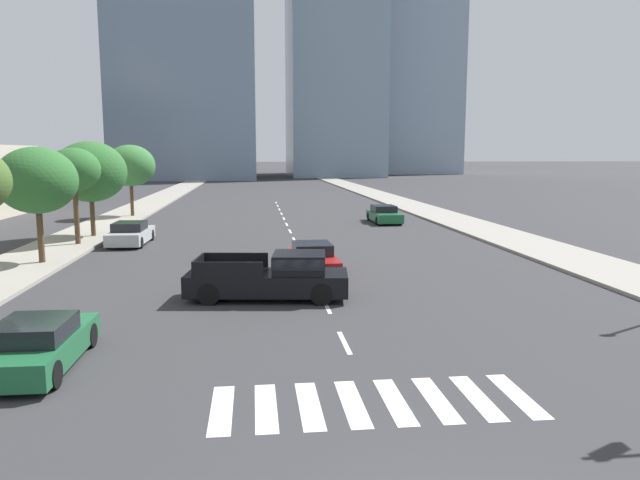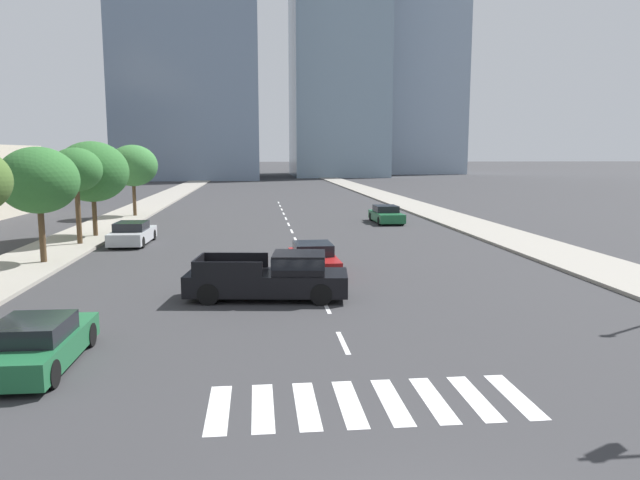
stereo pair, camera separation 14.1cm
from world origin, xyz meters
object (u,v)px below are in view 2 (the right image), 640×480
at_px(sedan_silver_0, 132,234).
at_px(sedan_green_3, 36,344).
at_px(street_tree_third, 76,170).
at_px(street_tree_fourth, 92,172).
at_px(sedan_red_1, 313,260).
at_px(street_tree_fifth, 133,166).
at_px(street_tree_second, 38,180).
at_px(sedan_green_2, 386,215).
at_px(pickup_truck, 275,277).

height_order(sedan_silver_0, sedan_green_3, sedan_silver_0).
bearing_deg(street_tree_third, sedan_silver_0, 8.08).
xyz_separation_m(sedan_silver_0, street_tree_fourth, (-2.82, 2.93, 3.48)).
height_order(sedan_red_1, street_tree_fifth, street_tree_fifth).
height_order(sedan_silver_0, street_tree_second, street_tree_second).
relative_size(street_tree_third, street_tree_fourth, 0.93).
bearing_deg(sedan_green_2, sedan_green_3, -27.56).
distance_m(sedan_silver_0, street_tree_fourth, 5.35).
relative_size(sedan_green_2, street_tree_third, 0.86).
xyz_separation_m(sedan_red_1, street_tree_fifth, (-12.40, 24.61, 3.61)).
bearing_deg(sedan_red_1, sedan_green_2, 156.87).
relative_size(sedan_red_1, sedan_green_2, 0.96).
bearing_deg(sedan_silver_0, street_tree_fifth, 12.27).
bearing_deg(street_tree_fifth, sedan_red_1, -63.27).
bearing_deg(street_tree_fifth, street_tree_fourth, -90.00).
bearing_deg(street_tree_fifth, street_tree_third, -90.00).
xyz_separation_m(sedan_silver_0, street_tree_second, (-2.82, -6.19, 3.34)).
bearing_deg(street_tree_third, street_tree_fifth, 90.00).
xyz_separation_m(pickup_truck, street_tree_second, (-10.60, 7.75, 3.14)).
distance_m(street_tree_second, street_tree_fifth, 21.28).
height_order(street_tree_second, street_tree_fourth, street_tree_fourth).
height_order(sedan_green_2, street_tree_fourth, street_tree_fourth).
bearing_deg(sedan_silver_0, street_tree_fourth, 45.62).
bearing_deg(sedan_green_2, street_tree_second, -52.41).
height_order(pickup_truck, street_tree_fifth, street_tree_fifth).
distance_m(street_tree_second, street_tree_fourth, 9.12).
relative_size(pickup_truck, sedan_green_2, 1.28).
height_order(pickup_truck, sedan_green_3, pickup_truck).
relative_size(street_tree_third, street_tree_fifth, 0.93).
distance_m(pickup_truck, street_tree_fifth, 31.10).
bearing_deg(pickup_truck, street_tree_fourth, 128.96).
bearing_deg(street_tree_second, street_tree_fifth, 90.00).
bearing_deg(street_tree_second, sedan_green_3, -71.87).
bearing_deg(pickup_truck, street_tree_third, 134.87).
xyz_separation_m(pickup_truck, sedan_silver_0, (-7.78, 13.94, -0.20)).
height_order(pickup_truck, street_tree_fourth, street_tree_fourth).
relative_size(sedan_red_1, sedan_green_3, 1.04).
distance_m(sedan_silver_0, street_tree_second, 7.58).
bearing_deg(street_tree_fourth, pickup_truck, -57.86).
distance_m(sedan_green_2, street_tree_second, 25.24).
relative_size(pickup_truck, street_tree_second, 1.11).
relative_size(sedan_silver_0, sedan_red_1, 1.05).
height_order(sedan_green_3, street_tree_second, street_tree_second).
xyz_separation_m(sedan_red_1, sedan_green_2, (7.34, 18.71, -0.01)).
distance_m(sedan_green_2, street_tree_fourth, 20.99).
bearing_deg(street_tree_third, pickup_truck, -51.94).
bearing_deg(pickup_truck, sedan_green_2, 75.27).
bearing_deg(sedan_green_3, street_tree_second, 18.94).
distance_m(sedan_silver_0, sedan_green_3, 20.31).
bearing_deg(sedan_green_2, street_tree_fifth, -107.00).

